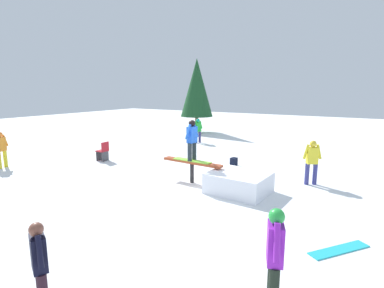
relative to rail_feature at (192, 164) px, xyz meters
The scene contains 13 objects.
ground_plane 0.66m from the rail_feature, ahead, with size 60.00×60.00×0.00m, color white.
rail_feature is the anchor object (origin of this frame).
snow_kicker_ramp 1.83m from the rail_feature, behind, with size 1.80×1.50×0.64m, color white.
main_rider_on_rail 0.84m from the rail_feature, ahead, with size 1.46×0.76×1.43m.
bystander_black 6.57m from the rail_feature, 101.75° to the left, with size 0.55×0.32×1.40m.
bystander_orange 8.13m from the rail_feature, 16.94° to the left, with size 0.29×0.68×1.51m.
bystander_yellow 4.09m from the rail_feature, 151.71° to the right, with size 0.60×0.41×1.53m.
bystander_green 7.94m from the rail_feature, 61.44° to the right, with size 0.36×0.64×1.48m.
bystander_purple 6.24m from the rail_feature, 132.26° to the left, with size 0.33×0.67×1.57m.
loose_snowboard_cyan 5.44m from the rail_feature, 154.85° to the left, with size 1.40×0.28×0.02m, color #22BAC5.
folding_chair 5.21m from the rail_feature, ahead, with size 0.46×0.46×0.88m.
backpack_on_snow 3.01m from the rail_feature, 95.89° to the right, with size 0.30×0.22×0.34m, color black.
pine_tree_near 12.84m from the rail_feature, 60.47° to the right, with size 2.41×2.41×5.47m.
Camera 1 is at (-5.22, 8.63, 3.23)m, focal length 28.00 mm.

